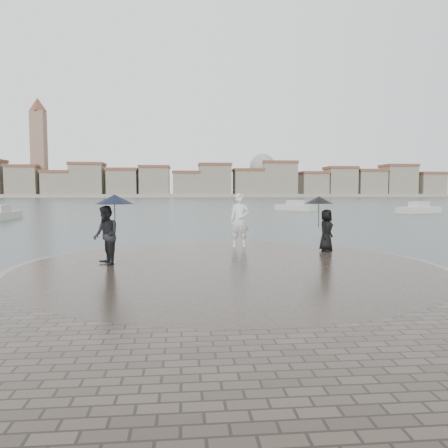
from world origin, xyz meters
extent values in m
plane|color=#2B3835|center=(0.00, 0.00, 0.00)|extent=(400.00, 400.00, 0.00)
cylinder|color=gray|center=(0.00, 3.50, 0.16)|extent=(12.50, 12.50, 0.32)
cylinder|color=#2D261E|center=(0.00, 3.50, 0.18)|extent=(11.90, 11.90, 0.36)
imported|color=silver|center=(0.85, 7.46, 1.38)|extent=(0.77, 0.53, 2.04)
imported|color=black|center=(-3.53, 3.84, 1.22)|extent=(0.97, 1.05, 1.72)
cylinder|color=black|center=(-3.28, 3.94, 1.71)|extent=(0.02, 0.02, 0.90)
cone|color=black|center=(-3.28, 3.94, 2.26)|extent=(1.12, 1.12, 0.28)
imported|color=black|center=(3.77, 6.06, 1.10)|extent=(0.82, 0.86, 1.48)
cylinder|color=black|center=(3.52, 6.16, 1.66)|extent=(0.02, 0.02, 0.90)
cone|color=black|center=(3.52, 6.16, 2.18)|extent=(1.03, 1.03, 0.26)
cube|color=gray|center=(0.00, 163.00, 0.60)|extent=(260.00, 20.00, 1.20)
cube|color=gray|center=(-60.00, 160.00, 5.50)|extent=(11.00, 10.00, 11.00)
cube|color=brown|center=(-60.00, 160.00, 11.50)|extent=(11.60, 10.60, 1.00)
cube|color=gray|center=(-48.00, 160.00, 4.50)|extent=(10.00, 10.00, 9.00)
cube|color=brown|center=(-48.00, 160.00, 9.50)|extent=(10.60, 10.60, 1.00)
cube|color=gray|center=(-37.00, 160.00, 6.00)|extent=(12.00, 10.00, 12.00)
cube|color=brown|center=(-37.00, 160.00, 12.50)|extent=(12.60, 10.60, 1.00)
cube|color=gray|center=(-24.00, 160.00, 5.00)|extent=(11.00, 10.00, 10.00)
cube|color=brown|center=(-24.00, 160.00, 10.50)|extent=(11.60, 10.60, 1.00)
cube|color=gray|center=(-12.00, 160.00, 5.50)|extent=(11.00, 10.00, 11.00)
cube|color=brown|center=(-12.00, 160.00, 11.50)|extent=(11.60, 10.60, 1.00)
cube|color=gray|center=(0.00, 160.00, 4.50)|extent=(10.00, 10.00, 9.00)
cube|color=brown|center=(0.00, 160.00, 9.50)|extent=(10.60, 10.60, 1.00)
cube|color=gray|center=(11.00, 160.00, 6.00)|extent=(12.00, 10.00, 12.00)
cube|color=brown|center=(11.00, 160.00, 12.50)|extent=(12.60, 10.60, 1.00)
cube|color=gray|center=(24.00, 160.00, 5.00)|extent=(11.00, 10.00, 10.00)
cube|color=brown|center=(24.00, 160.00, 10.50)|extent=(11.60, 10.60, 1.00)
cube|color=gray|center=(36.00, 160.00, 6.50)|extent=(13.00, 10.00, 13.00)
cube|color=brown|center=(36.00, 160.00, 13.50)|extent=(13.60, 10.60, 1.00)
cube|color=gray|center=(50.00, 160.00, 4.50)|extent=(10.00, 10.00, 9.00)
cube|color=brown|center=(50.00, 160.00, 9.50)|extent=(10.60, 10.60, 1.00)
cube|color=gray|center=(61.00, 160.00, 5.50)|extent=(11.00, 10.00, 11.00)
cube|color=brown|center=(61.00, 160.00, 11.50)|extent=(11.60, 10.60, 1.00)
cube|color=gray|center=(73.00, 160.00, 5.00)|extent=(11.00, 10.00, 10.00)
cube|color=brown|center=(73.00, 160.00, 10.50)|extent=(11.60, 10.60, 1.00)
cube|color=gray|center=(85.00, 160.00, 6.00)|extent=(12.00, 10.00, 12.00)
cube|color=brown|center=(85.00, 160.00, 12.50)|extent=(12.60, 10.60, 1.00)
cube|color=gray|center=(98.00, 160.00, 4.50)|extent=(10.00, 10.00, 9.00)
cube|color=brown|center=(98.00, 160.00, 9.50)|extent=(10.60, 10.60, 1.00)
cube|color=#846654|center=(-55.00, 162.00, 16.00)|extent=(5.00, 5.00, 32.00)
cone|color=brown|center=(-55.00, 162.00, 34.50)|extent=(6.80, 6.80, 5.00)
sphere|color=gray|center=(30.00, 162.00, 12.00)|extent=(10.00, 10.00, 10.00)
cube|color=#BBB5A8|center=(24.85, 37.27, 0.25)|extent=(5.71, 3.44, 0.90)
cube|color=#BBB5A8|center=(24.85, 37.27, 0.85)|extent=(2.29, 1.83, 0.90)
cube|color=#BBB5A8|center=(12.78, 44.95, 0.25)|extent=(4.45, 5.43, 0.90)
cube|color=#BBB5A8|center=(12.78, 44.95, 0.85)|extent=(2.13, 2.33, 0.90)
cube|color=#BBB5A8|center=(-16.89, 29.77, 0.25)|extent=(1.91, 5.58, 0.90)
camera|label=1|loc=(-1.30, -8.98, 2.51)|focal=35.00mm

